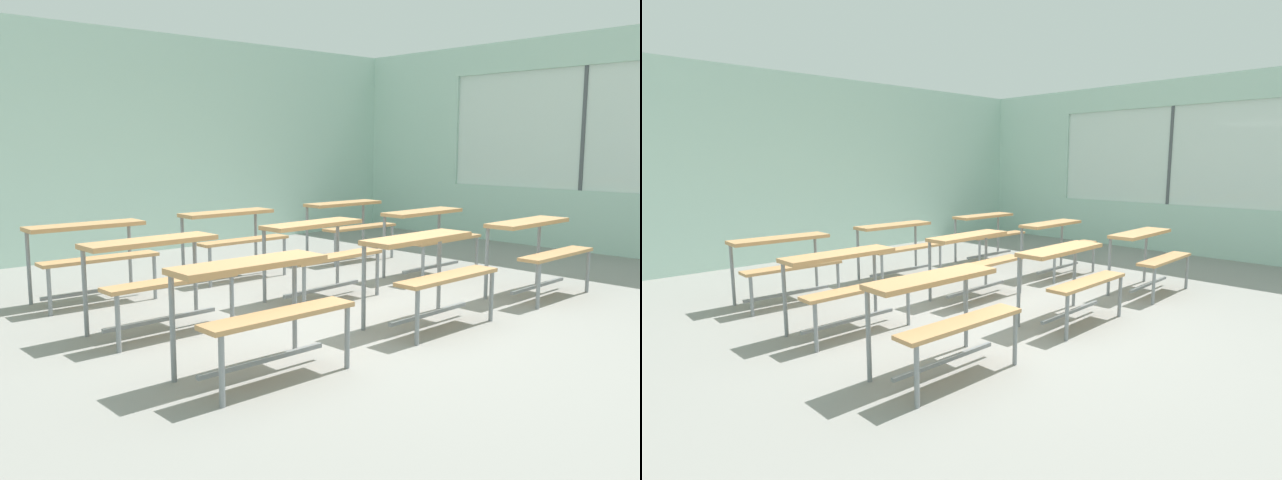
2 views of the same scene
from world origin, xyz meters
The scene contains 12 objects.
ground centered at (0.00, 0.00, -0.03)m, with size 10.00×9.00×0.05m, color gray.
wall_back centered at (0.00, 4.50, 1.50)m, with size 10.00×0.12×3.00m, color silver.
wall_right centered at (5.00, -0.13, 1.45)m, with size 0.12×9.00×3.00m.
desk_bench_r0c0 centered at (-1.37, -0.59, 0.56)m, with size 1.10×0.59×0.74m.
desk_bench_r0c1 centered at (0.38, -0.55, 0.56)m, with size 1.11×0.62×0.74m.
desk_bench_r0c2 centered at (2.05, -0.57, 0.56)m, with size 1.12×0.62×0.74m.
desk_bench_r1c0 centered at (-1.38, 0.77, 0.56)m, with size 1.11×0.61×0.74m.
desk_bench_r1c1 centered at (0.35, 0.75, 0.56)m, with size 1.13×0.64×0.74m.
desk_bench_r1c2 centered at (2.05, 0.77, 0.56)m, with size 1.11×0.61×0.74m.
desk_bench_r2c0 centered at (-1.36, 2.12, 0.56)m, with size 1.12×0.62×0.74m.
desk_bench_r2c1 centered at (0.32, 2.19, 0.56)m, with size 1.10×0.59×0.74m.
desk_bench_r2c2 centered at (2.11, 2.16, 0.56)m, with size 1.11×0.61×0.74m.
Camera 2 is at (-3.80, -3.30, 1.60)m, focal length 28.00 mm.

